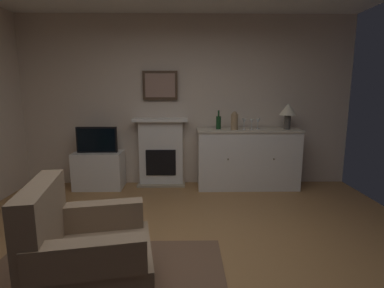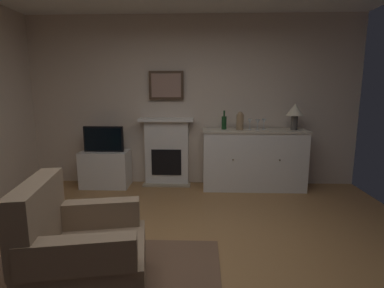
{
  "view_description": "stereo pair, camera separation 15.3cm",
  "coord_description": "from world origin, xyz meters",
  "px_view_note": "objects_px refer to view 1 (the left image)",
  "views": [
    {
      "loc": [
        0.03,
        -2.33,
        1.54
      ],
      "look_at": [
        0.08,
        0.64,
        1.0
      ],
      "focal_mm": 27.82,
      "sensor_mm": 36.0,
      "label": 1
    },
    {
      "loc": [
        0.19,
        -2.33,
        1.54
      ],
      "look_at": [
        0.08,
        0.64,
        1.0
      ],
      "focal_mm": 27.82,
      "sensor_mm": 36.0,
      "label": 2
    }
  ],
  "objects_px": {
    "wine_glass_left": "(244,121)",
    "sideboard_cabinet": "(248,159)",
    "vase_decorative": "(234,121)",
    "table_lamp": "(288,111)",
    "fireplace_unit": "(161,152)",
    "wine_bottle": "(219,122)",
    "tv_cabinet": "(99,170)",
    "framed_picture": "(160,85)",
    "tv_set": "(97,140)",
    "armchair": "(85,254)",
    "wine_glass_center": "(252,122)",
    "wine_glass_right": "(258,121)"
  },
  "relations": [
    {
      "from": "wine_glass_left",
      "to": "tv_set",
      "type": "distance_m",
      "value": 2.3
    },
    {
      "from": "wine_bottle",
      "to": "tv_set",
      "type": "height_order",
      "value": "wine_bottle"
    },
    {
      "from": "vase_decorative",
      "to": "tv_cabinet",
      "type": "relative_size",
      "value": 0.37
    },
    {
      "from": "framed_picture",
      "to": "wine_glass_left",
      "type": "bearing_deg",
      "value": -10.08
    },
    {
      "from": "wine_glass_left",
      "to": "sideboard_cabinet",
      "type": "bearing_deg",
      "value": 7.09
    },
    {
      "from": "vase_decorative",
      "to": "fireplace_unit",
      "type": "bearing_deg",
      "value": 168.81
    },
    {
      "from": "fireplace_unit",
      "to": "wine_bottle",
      "type": "relative_size",
      "value": 3.79
    },
    {
      "from": "wine_bottle",
      "to": "tv_cabinet",
      "type": "relative_size",
      "value": 0.39
    },
    {
      "from": "fireplace_unit",
      "to": "table_lamp",
      "type": "distance_m",
      "value": 2.1
    },
    {
      "from": "wine_glass_right",
      "to": "framed_picture",
      "type": "bearing_deg",
      "value": 172.46
    },
    {
      "from": "vase_decorative",
      "to": "table_lamp",
      "type": "bearing_deg",
      "value": 3.44
    },
    {
      "from": "vase_decorative",
      "to": "tv_cabinet",
      "type": "bearing_deg",
      "value": 178.25
    },
    {
      "from": "framed_picture",
      "to": "wine_glass_left",
      "type": "distance_m",
      "value": 1.44
    },
    {
      "from": "sideboard_cabinet",
      "to": "table_lamp",
      "type": "distance_m",
      "value": 0.96
    },
    {
      "from": "vase_decorative",
      "to": "wine_glass_right",
      "type": "bearing_deg",
      "value": 10.58
    },
    {
      "from": "vase_decorative",
      "to": "tv_set",
      "type": "xyz_separation_m",
      "value": [
        -2.12,
        0.04,
        -0.3
      ]
    },
    {
      "from": "wine_glass_center",
      "to": "tv_set",
      "type": "distance_m",
      "value": 2.41
    },
    {
      "from": "wine_bottle",
      "to": "armchair",
      "type": "xyz_separation_m",
      "value": [
        -1.22,
        -2.63,
        -0.67
      ]
    },
    {
      "from": "wine_glass_right",
      "to": "tv_set",
      "type": "xyz_separation_m",
      "value": [
        -2.5,
        -0.03,
        -0.28
      ]
    },
    {
      "from": "tv_cabinet",
      "to": "vase_decorative",
      "type": "bearing_deg",
      "value": -1.75
    },
    {
      "from": "wine_bottle",
      "to": "wine_glass_left",
      "type": "xyz_separation_m",
      "value": [
        0.39,
        -0.04,
        0.01
      ]
    },
    {
      "from": "wine_glass_center",
      "to": "armchair",
      "type": "bearing_deg",
      "value": -124.07
    },
    {
      "from": "wine_glass_center",
      "to": "tv_set",
      "type": "height_order",
      "value": "wine_glass_center"
    },
    {
      "from": "fireplace_unit",
      "to": "armchair",
      "type": "height_order",
      "value": "fireplace_unit"
    },
    {
      "from": "wine_glass_center",
      "to": "tv_set",
      "type": "relative_size",
      "value": 0.27
    },
    {
      "from": "fireplace_unit",
      "to": "armchair",
      "type": "relative_size",
      "value": 1.17
    },
    {
      "from": "wine_glass_left",
      "to": "armchair",
      "type": "relative_size",
      "value": 0.18
    },
    {
      "from": "fireplace_unit",
      "to": "wine_bottle",
      "type": "distance_m",
      "value": 1.05
    },
    {
      "from": "tv_set",
      "to": "wine_glass_left",
      "type": "bearing_deg",
      "value": -0.04
    },
    {
      "from": "wine_bottle",
      "to": "wine_glass_center",
      "type": "height_order",
      "value": "wine_bottle"
    },
    {
      "from": "table_lamp",
      "to": "tv_cabinet",
      "type": "height_order",
      "value": "table_lamp"
    },
    {
      "from": "wine_glass_right",
      "to": "armchair",
      "type": "distance_m",
      "value": 3.27
    },
    {
      "from": "fireplace_unit",
      "to": "wine_bottle",
      "type": "bearing_deg",
      "value": -9.17
    },
    {
      "from": "wine_glass_center",
      "to": "framed_picture",
      "type": "bearing_deg",
      "value": 168.9
    },
    {
      "from": "sideboard_cabinet",
      "to": "table_lamp",
      "type": "height_order",
      "value": "table_lamp"
    },
    {
      "from": "sideboard_cabinet",
      "to": "tv_set",
      "type": "bearing_deg",
      "value": -179.8
    },
    {
      "from": "tv_cabinet",
      "to": "armchair",
      "type": "height_order",
      "value": "armchair"
    },
    {
      "from": "framed_picture",
      "to": "sideboard_cabinet",
      "type": "relative_size",
      "value": 0.34
    },
    {
      "from": "wine_glass_right",
      "to": "tv_set",
      "type": "height_order",
      "value": "wine_glass_right"
    },
    {
      "from": "wine_bottle",
      "to": "armchair",
      "type": "distance_m",
      "value": 2.98
    },
    {
      "from": "fireplace_unit",
      "to": "framed_picture",
      "type": "bearing_deg",
      "value": 90.0
    },
    {
      "from": "tv_set",
      "to": "armchair",
      "type": "xyz_separation_m",
      "value": [
        0.67,
        -2.6,
        -0.4
      ]
    },
    {
      "from": "vase_decorative",
      "to": "tv_cabinet",
      "type": "distance_m",
      "value": 2.27
    },
    {
      "from": "wine_glass_center",
      "to": "vase_decorative",
      "type": "xyz_separation_m",
      "value": [
        -0.27,
        0.01,
        0.02
      ]
    },
    {
      "from": "tv_cabinet",
      "to": "sideboard_cabinet",
      "type": "bearing_deg",
      "value": -0.36
    },
    {
      "from": "table_lamp",
      "to": "tv_set",
      "type": "distance_m",
      "value": 2.99
    },
    {
      "from": "sideboard_cabinet",
      "to": "armchair",
      "type": "xyz_separation_m",
      "value": [
        -1.69,
        -2.6,
        -0.09
      ]
    },
    {
      "from": "fireplace_unit",
      "to": "sideboard_cabinet",
      "type": "distance_m",
      "value": 1.4
    },
    {
      "from": "framed_picture",
      "to": "armchair",
      "type": "height_order",
      "value": "framed_picture"
    },
    {
      "from": "wine_bottle",
      "to": "wine_glass_center",
      "type": "xyz_separation_m",
      "value": [
        0.5,
        -0.09,
        0.01
      ]
    }
  ]
}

